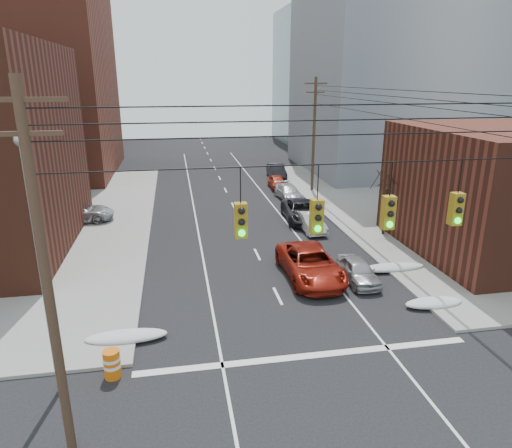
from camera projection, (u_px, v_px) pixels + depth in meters
name	position (u px, v px, depth m)	size (l,w,h in m)	color
building_brick_far	(43.00, 109.00, 75.76)	(22.00, 18.00, 12.00)	#502318
building_office	(401.00, 64.00, 53.72)	(22.00, 20.00, 25.00)	gray
building_glass	(340.00, 77.00, 78.89)	(20.00, 18.00, 22.00)	gray
utility_pole_left	(46.00, 277.00, 12.23)	(2.20, 0.28, 11.00)	#473323
utility_pole_far	(314.00, 133.00, 44.14)	(2.20, 0.28, 11.00)	#473323
traffic_signals	(353.00, 212.00, 13.22)	(17.00, 0.42, 2.02)	black
street_light	(38.00, 249.00, 14.95)	(0.44, 0.44, 9.32)	gray
bare_tree	(385.00, 205.00, 32.26)	(2.09, 2.20, 4.93)	black
snow_nw	(126.00, 336.00, 19.74)	(3.50, 1.08, 0.42)	silver
snow_ne	(434.00, 303.00, 22.70)	(3.00, 1.08, 0.42)	silver
snow_east_far	(392.00, 268.00, 26.92)	(4.00, 1.08, 0.42)	silver
red_pickup	(310.00, 264.00, 25.79)	(2.84, 6.17, 1.71)	maroon
parked_car_a	(358.00, 271.00, 25.38)	(1.54, 3.83, 1.31)	#A8A8AD
parked_car_b	(311.00, 222.00, 33.86)	(1.38, 3.95, 1.30)	silver
parked_car_c	(302.00, 211.00, 36.25)	(2.61, 5.66, 1.57)	black
parked_car_d	(289.00, 192.00, 42.72)	(1.87, 4.61, 1.34)	silver
parked_car_e	(277.00, 182.00, 46.85)	(1.57, 3.91, 1.33)	#9A220E
parked_car_f	(276.00, 171.00, 51.81)	(1.67, 4.79, 1.58)	black
lot_car_a	(0.00, 254.00, 27.25)	(1.50, 4.30, 1.42)	silver
lot_car_b	(79.00, 212.00, 35.60)	(2.40, 5.21, 1.45)	#AEAEB3
lot_car_d	(13.00, 211.00, 35.86)	(1.69, 4.20, 1.43)	#B3B4B9
construction_barrel	(112.00, 364.00, 17.24)	(0.78, 0.78, 1.14)	#D9600B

